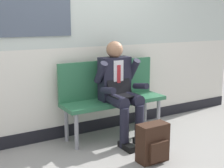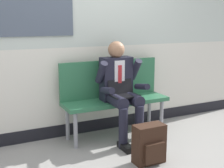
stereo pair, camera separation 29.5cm
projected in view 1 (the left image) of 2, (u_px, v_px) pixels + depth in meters
name	position (u px, v px, depth m)	size (l,w,h in m)	color
ground_plane	(106.00, 149.00, 3.65)	(18.00, 18.00, 0.00)	gray
station_wall	(78.00, 23.00, 3.91)	(5.53, 0.17, 2.94)	beige
bench_with_person	(111.00, 92.00, 4.04)	(1.39, 0.42, 0.98)	#2D6B47
person_seated	(120.00, 88.00, 3.85)	(0.57, 0.70, 1.24)	#1E1E2D
backpack	(153.00, 143.00, 3.30)	(0.33, 0.22, 0.42)	#331E14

